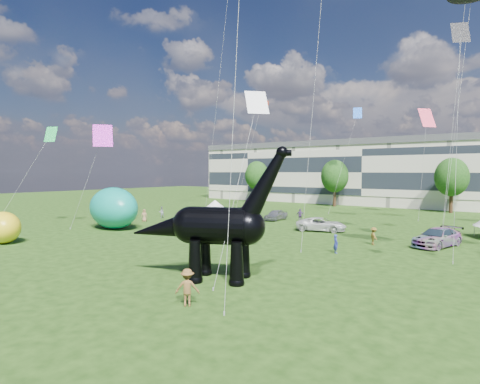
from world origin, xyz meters
The scene contains 14 objects.
ground centered at (0.00, 0.00, 0.00)m, with size 220.00×220.00×0.00m, color #16330C.
terrace_row centered at (-8.00, 62.00, 6.00)m, with size 78.00×11.00×12.00m, color beige.
tree_far_left centered at (-30.00, 53.00, 6.29)m, with size 5.20×5.20×9.44m.
tree_mid_left centered at (-12.00, 53.00, 6.29)m, with size 5.20×5.20×9.44m.
tree_mid_right centered at (8.00, 53.00, 6.29)m, with size 5.20×5.20×9.44m.
dinosaur_sculpture centered at (3.18, -0.17, 3.23)m, with size 10.14×5.65×8.56m.
car_silver centered at (-9.52, 27.78, 0.74)m, with size 1.74×4.32×1.47m, color #ADADB2.
car_grey centered at (-13.65, 22.73, 0.81)m, with size 1.72×4.95×1.63m, color slate.
car_white centered at (-0.17, 22.39, 0.76)m, with size 2.54×5.50×1.53m, color silver.
car_dark centered at (12.20, 20.04, 0.84)m, with size 2.35×5.77×1.67m, color #595960.
gazebo_left centered at (-18.01, 24.89, 1.83)m, with size 4.84×4.84×2.60m.
inflatable_teal centered at (-20.55, 9.55, 2.43)m, with size 7.77×4.86×4.86m, color #0C9482.
inflatable_yellow centered at (-20.62, -2.53, 1.49)m, with size 3.88×2.98×2.98m, color yellow.
visitors centered at (1.35, 14.74, 0.87)m, with size 50.37×40.01×1.89m.
Camera 1 is at (19.41, -18.97, 6.77)m, focal length 30.00 mm.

